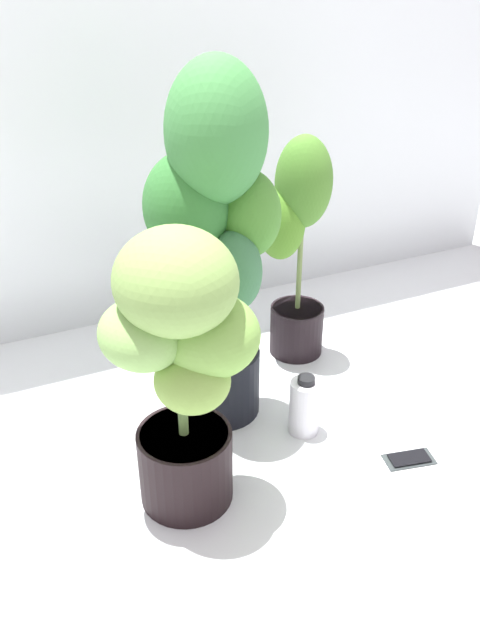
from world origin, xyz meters
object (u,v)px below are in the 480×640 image
Objects in this scene: potted_plant_front_left at (182,355)px; cell_phone at (409,459)px; potted_plant_center at (216,219)px; potted_plant_back_right at (295,239)px; nutrient_bottle at (305,406)px.

cell_phone is at bearing -11.82° from potted_plant_front_left.
cell_phone is (0.40, -0.44, -0.64)m from potted_plant_center.
potted_plant_center is at bearing 55.02° from potted_plant_front_left.
potted_plant_center is (-0.37, -0.21, 0.20)m from potted_plant_back_right.
potted_plant_front_left is 0.56m from nutrient_bottle.
potted_plant_center is 0.88m from cell_phone.
nutrient_bottle is at bearing -46.22° from potted_plant_center.
potted_plant_back_right is 0.47m from potted_plant_center.
potted_plant_back_right is 1.02× the size of potted_plant_front_left.
potted_plant_center is 6.84× the size of cell_phone.
potted_plant_front_left is at bearing 89.87° from cell_phone.
potted_plant_back_right is at bearing 14.87° from cell_phone.
potted_plant_front_left is 0.43m from potted_plant_center.
potted_plant_center is at bearing 53.95° from cell_phone.
nutrient_bottle is (-0.21, 0.24, 0.09)m from cell_phone.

